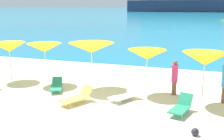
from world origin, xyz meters
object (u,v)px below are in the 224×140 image
lounge_chair_0 (77,97)px  umbrella_5 (147,55)px  umbrella_4 (91,48)px  umbrella_6 (205,59)px  lounge_chair_9 (56,86)px  beachgoer_1 (175,77)px  lounge_chair_6 (125,94)px  lounge_chair_7 (181,106)px  beach_ball (195,132)px  umbrella_2 (9,47)px  umbrella_3 (44,48)px

lounge_chair_0 → umbrella_5: bearing=68.1°
umbrella_4 → umbrella_6: umbrella_4 is taller
lounge_chair_9 → beachgoer_1: bearing=-13.6°
umbrella_6 → lounge_chair_6: (-3.24, -0.50, -1.70)m
lounge_chair_7 → beach_ball: lounge_chair_7 is taller
lounge_chair_6 → beach_ball: size_ratio=6.06×
umbrella_2 → lounge_chair_7: size_ratio=1.47×
lounge_chair_6 → lounge_chair_7: lounge_chair_6 is taller
umbrella_5 → lounge_chair_7: (1.81, -1.98, -1.60)m
lounge_chair_0 → beach_ball: lounge_chair_0 is taller
lounge_chair_7 → lounge_chair_6: bearing=176.1°
lounge_chair_0 → beach_ball: 5.18m
umbrella_5 → beachgoer_1: 1.65m
umbrella_5 → lounge_chair_7: umbrella_5 is taller
umbrella_6 → lounge_chair_9: bearing=-178.2°
beach_ball → lounge_chair_9: bearing=156.6°
umbrella_6 → lounge_chair_7: size_ratio=1.54×
umbrella_3 → beachgoer_1: 6.76m
lounge_chair_6 → lounge_chair_9: bearing=-157.4°
lounge_chair_9 → beachgoer_1: beachgoer_1 is taller
lounge_chair_7 → beach_ball: size_ratio=5.70×
umbrella_2 → umbrella_6: size_ratio=0.96×
lounge_chair_9 → beachgoer_1: (5.56, 1.19, 0.63)m
umbrella_3 → umbrella_4: 2.67m
umbrella_4 → beachgoer_1: size_ratio=1.49×
umbrella_4 → lounge_chair_9: (-1.57, -0.78, -1.84)m
umbrella_2 → umbrella_4: bearing=-0.0°
beachgoer_1 → lounge_chair_9: bearing=-6.2°
umbrella_5 → beachgoer_1: size_ratio=1.30×
umbrella_3 → lounge_chair_0: 4.01m
umbrella_6 → lounge_chair_0: size_ratio=1.40×
umbrella_6 → lounge_chair_0: umbrella_6 is taller
lounge_chair_7 → beach_ball: 1.91m
lounge_chair_9 → beach_ball: (6.75, -2.92, -0.11)m
lounge_chair_6 → beachgoer_1: 2.52m
umbrella_5 → lounge_chair_0: (-2.50, -2.23, -1.61)m
beachgoer_1 → beach_ball: (1.19, -4.11, -0.74)m
umbrella_2 → umbrella_6: bearing=-3.2°
umbrella_2 → umbrella_6: umbrella_6 is taller
umbrella_2 → beach_ball: (10.04, -3.71, -1.75)m
umbrella_2 → beachgoer_1: (8.85, 0.41, -1.01)m
umbrella_3 → lounge_chair_7: size_ratio=1.50×
umbrella_6 → lounge_chair_0: (-5.04, -1.59, -1.68)m
umbrella_4 → lounge_chair_0: size_ratio=1.51×
lounge_chair_0 → beachgoer_1: beachgoer_1 is taller
lounge_chair_6 → lounge_chair_9: 3.62m
beach_ball → lounge_chair_6: bearing=140.0°
umbrella_6 → lounge_chair_7: 2.26m
umbrella_5 → umbrella_6: umbrella_6 is taller
umbrella_3 → lounge_chair_0: (2.90, -2.20, -1.67)m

